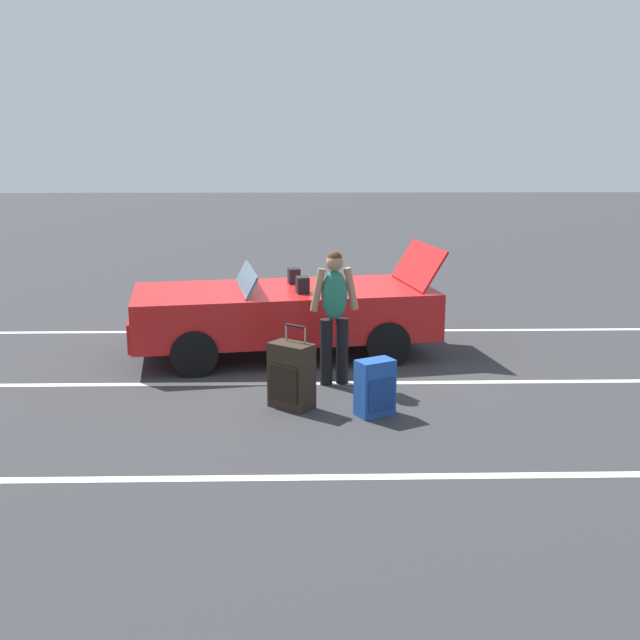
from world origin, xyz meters
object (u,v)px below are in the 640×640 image
at_px(convertible_car, 270,314).
at_px(suitcase_medium_bright, 375,388).
at_px(suitcase_large_black, 291,376).
at_px(traveler_person, 334,310).

relative_size(convertible_car, suitcase_medium_bright, 7.13).
distance_m(suitcase_large_black, traveler_person, 1.14).
height_order(suitcase_large_black, suitcase_medium_bright, suitcase_large_black).
height_order(suitcase_medium_bright, traveler_person, traveler_person).
bearing_deg(suitcase_large_black, suitcase_medium_bright, 110.93).
bearing_deg(suitcase_large_black, convertible_car, -134.38).
xyz_separation_m(suitcase_large_black, traveler_person, (-0.51, -0.85, 0.56)).
bearing_deg(suitcase_large_black, traveler_person, -174.17).
relative_size(convertible_car, suitcase_large_black, 4.72).
xyz_separation_m(convertible_car, suitcase_large_black, (-0.33, 2.21, -0.22)).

